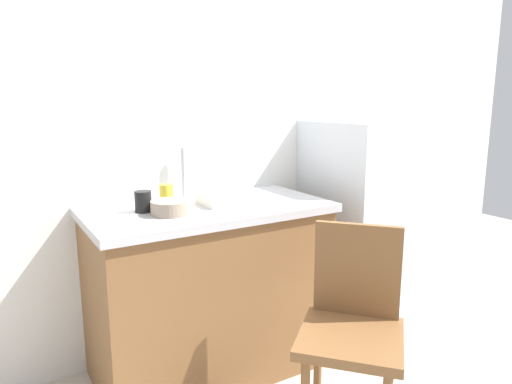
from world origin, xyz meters
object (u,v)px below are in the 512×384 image
Objects in this scene: cup_yellow at (167,194)px; terracotta_bowl at (170,208)px; cup_black at (143,202)px; refrigerator at (362,225)px; chair at (352,325)px; dish_tray at (229,198)px.

terracotta_bowl is at bearing -106.80° from cup_yellow.
cup_yellow is at bearing 35.34° from cup_black.
cup_yellow is at bearing 73.20° from terracotta_bowl.
terracotta_bowl is 1.77× the size of cup_black.
chair is (-0.76, -0.75, -0.14)m from refrigerator.
cup_black and cup_yellow have the same top height.
chair is 1.08m from cup_black.
terracotta_bowl reaches higher than dish_tray.
terracotta_bowl is at bearing -51.22° from cup_black.
refrigerator reaches higher than cup_black.
chair is 0.94m from terracotta_bowl.
dish_tray is at bearing -30.04° from cup_yellow.
cup_black is (-0.60, 0.78, 0.43)m from chair.
terracotta_bowl is (-0.51, 0.67, 0.42)m from chair.
cup_yellow is at bearing 173.10° from refrigerator.
chair is at bearing -76.69° from dish_tray.
dish_tray reaches higher than chair.
refrigerator is 1.24m from cup_yellow.
refrigerator is at bearing -6.90° from cup_yellow.
chair is 3.18× the size of dish_tray.
refrigerator reaches higher than cup_yellow.
cup_yellow is at bearing 149.96° from dish_tray.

